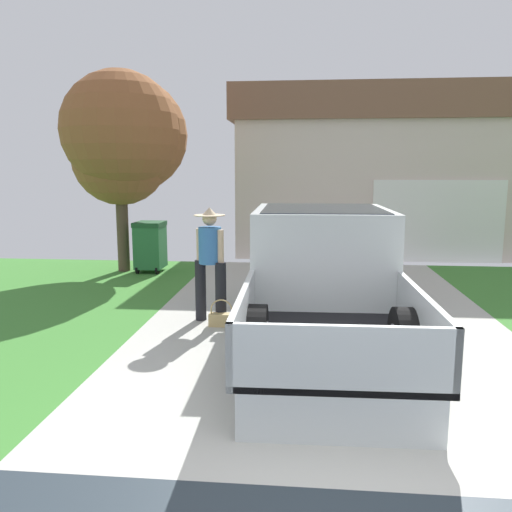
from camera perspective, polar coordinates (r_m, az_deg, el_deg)
name	(u,v)px	position (r m, az deg, el deg)	size (l,w,h in m)	color
pickup_truck	(321,275)	(7.26, 7.27, -2.10)	(2.09, 5.46, 1.70)	silver
person_with_hat	(210,259)	(7.51, -5.11, -0.31)	(0.49, 0.45, 1.70)	black
handbag	(221,318)	(7.46, -3.85, -6.89)	(0.36, 0.15, 0.40)	tan
house_with_garage	(395,172)	(15.96, 15.19, 9.01)	(9.15, 6.05, 4.34)	beige
front_yard_tree	(124,138)	(11.73, -14.39, 12.51)	(2.56, 2.93, 4.32)	brown
wheeled_trash_bin	(150,245)	(11.60, -11.65, 1.22)	(0.60, 0.72, 1.11)	#286B38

